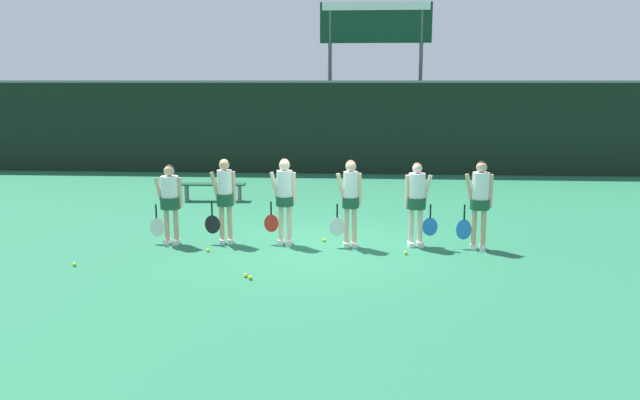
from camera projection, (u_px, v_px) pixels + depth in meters
ground_plane at (322, 245)px, 12.45m from camera, size 140.00×140.00×0.00m
fence_windscreen at (340, 127)px, 21.67m from camera, size 60.00×0.08×3.24m
scoreboard at (376, 38)px, 22.61m from camera, size 4.04×0.15×6.01m
bench_courtside at (213, 186)px, 16.96m from camera, size 1.78×0.43×0.48m
player_0 at (170, 198)px, 12.37m from camera, size 0.68×0.40×1.60m
player_1 at (225, 195)px, 12.41m from camera, size 0.62×0.34×1.71m
player_2 at (284, 194)px, 12.33m from camera, size 0.64×0.36×1.72m
player_3 at (350, 197)px, 12.15m from camera, size 0.62×0.33×1.72m
player_4 at (417, 198)px, 12.20m from camera, size 0.66×0.37×1.67m
player_5 at (480, 197)px, 11.99m from camera, size 0.66×0.37×1.73m
tennis_ball_0 at (246, 275)px, 10.40m from camera, size 0.07×0.07×0.07m
tennis_ball_1 at (250, 278)px, 10.28m from camera, size 0.07×0.07×0.07m
tennis_ball_2 at (324, 240)px, 12.71m from camera, size 0.07×0.07×0.07m
tennis_ball_3 at (208, 250)px, 11.94m from camera, size 0.07×0.07×0.07m
tennis_ball_4 at (74, 264)px, 11.02m from camera, size 0.07×0.07×0.07m
tennis_ball_5 at (406, 253)px, 11.76m from camera, size 0.07×0.07×0.07m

